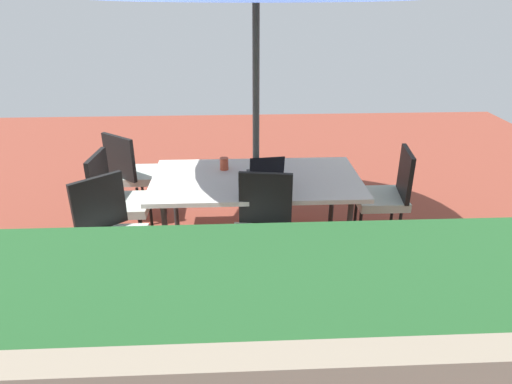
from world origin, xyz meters
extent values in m
cube|color=brown|center=(0.00, 0.00, -0.01)|extent=(10.00, 10.00, 0.02)
cube|color=white|center=(0.00, 0.00, 0.71)|extent=(1.93, 1.03, 0.04)
cylinder|color=#333333|center=(-0.81, -0.36, 0.34)|extent=(0.05, 0.05, 0.69)
cylinder|color=#333333|center=(0.81, -0.36, 0.34)|extent=(0.05, 0.05, 0.69)
cylinder|color=#333333|center=(-0.81, 0.36, 0.34)|extent=(0.05, 0.05, 0.69)
cylinder|color=#333333|center=(0.81, 0.36, 0.34)|extent=(0.05, 0.05, 0.69)
cylinder|color=#4C4C4C|center=(0.00, 0.00, 1.28)|extent=(0.06, 0.06, 2.55)
cylinder|color=black|center=(0.00, 0.00, 0.03)|extent=(0.44, 0.44, 0.06)
cube|color=silver|center=(1.24, -0.70, 0.49)|extent=(0.46, 0.46, 0.08)
cube|color=black|center=(1.37, -0.53, 0.76)|extent=(0.37, 0.30, 0.45)
cylinder|color=black|center=(0.99, -0.73, 0.23)|extent=(0.03, 0.03, 0.45)
cylinder|color=black|center=(1.27, -0.95, 0.23)|extent=(0.03, 0.03, 0.45)
cylinder|color=black|center=(1.21, -0.44, 0.23)|extent=(0.03, 0.03, 0.45)
cylinder|color=black|center=(1.49, -0.67, 0.23)|extent=(0.03, 0.03, 0.45)
cube|color=silver|center=(1.15, 0.70, 0.49)|extent=(0.46, 0.46, 0.08)
cube|color=black|center=(1.29, 0.54, 0.76)|extent=(0.36, 0.31, 0.45)
cylinder|color=black|center=(1.18, 0.96, 0.23)|extent=(0.03, 0.03, 0.45)
cylinder|color=black|center=(0.90, 0.72, 0.23)|extent=(0.03, 0.03, 0.45)
cylinder|color=black|center=(1.41, 0.68, 0.23)|extent=(0.03, 0.03, 0.45)
cylinder|color=black|center=(1.13, 0.45, 0.23)|extent=(0.03, 0.03, 0.45)
cube|color=silver|center=(-1.18, 0.01, 0.49)|extent=(0.46, 0.46, 0.08)
cube|color=black|center=(-1.39, 0.05, 0.76)|extent=(0.10, 0.44, 0.45)
cylinder|color=black|center=(-1.03, -0.19, 0.23)|extent=(0.03, 0.03, 0.45)
cylinder|color=black|center=(-0.97, 0.17, 0.23)|extent=(0.03, 0.03, 0.45)
cylinder|color=black|center=(-1.38, -0.14, 0.23)|extent=(0.03, 0.03, 0.45)
cylinder|color=black|center=(-1.33, 0.22, 0.23)|extent=(0.03, 0.03, 0.45)
cube|color=silver|center=(-0.02, 0.72, 0.49)|extent=(0.46, 0.46, 0.08)
cube|color=black|center=(-0.05, 0.51, 0.76)|extent=(0.44, 0.10, 0.45)
cylinder|color=black|center=(0.18, 0.87, 0.23)|extent=(0.03, 0.03, 0.45)
cylinder|color=black|center=(-0.17, 0.92, 0.23)|extent=(0.03, 0.03, 0.45)
cylinder|color=black|center=(0.13, 0.52, 0.23)|extent=(0.03, 0.03, 0.45)
cylinder|color=black|center=(-0.23, 0.57, 0.23)|extent=(0.03, 0.03, 0.45)
cube|color=silver|center=(1.22, 0.03, 0.49)|extent=(0.46, 0.46, 0.08)
cube|color=black|center=(1.43, 0.01, 0.76)|extent=(0.08, 0.44, 0.45)
cylinder|color=black|center=(1.06, 0.22, 0.23)|extent=(0.03, 0.03, 0.45)
cylinder|color=black|center=(1.03, -0.14, 0.23)|extent=(0.03, 0.03, 0.45)
cylinder|color=black|center=(1.42, 0.19, 0.23)|extent=(0.03, 0.03, 0.45)
cylinder|color=black|center=(1.39, -0.17, 0.23)|extent=(0.03, 0.03, 0.45)
cube|color=#2D2D33|center=(-0.09, -0.08, 0.73)|extent=(0.34, 0.25, 0.02)
cube|color=black|center=(-0.10, 0.03, 0.84)|extent=(0.32, 0.09, 0.20)
cylinder|color=#CC4C33|center=(0.30, -0.22, 0.78)|extent=(0.08, 0.08, 0.12)
camera|label=1|loc=(0.18, 3.83, 2.33)|focal=31.54mm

